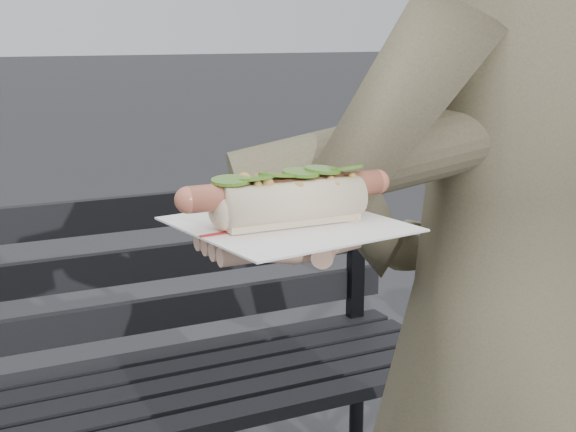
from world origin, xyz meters
TOP-DOWN VIEW (x-y plane):
  - park_bench at (0.07, 1.04)m, footprint 1.50×0.44m
  - person at (0.38, 0.16)m, footprint 0.65×0.46m
  - held_hotdog at (0.18, 0.11)m, footprint 0.62×0.32m

SIDE VIEW (x-z plane):
  - park_bench at x=0.07m, z-range 0.08..0.96m
  - person at x=0.38m, z-range 0.00..1.66m
  - held_hotdog at x=0.18m, z-range 1.01..1.21m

